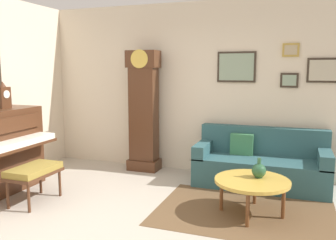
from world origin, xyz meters
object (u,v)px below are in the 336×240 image
Objects in this scene: coffee_table at (252,182)px; grandfather_clock at (144,114)px; green_jug at (259,170)px; mantel_clock at (3,96)px; couch at (261,164)px; piano_bench at (34,172)px.

grandfather_clock is at bearing 146.17° from coffee_table.
coffee_table is at bearing -33.83° from grandfather_clock.
grandfather_clock is 8.46× the size of green_jug.
mantel_clock is at bearing -134.05° from grandfather_clock.
green_jug is at bearing 57.27° from coffee_table.
couch reaches higher than green_jug.
mantel_clock reaches higher than green_jug.
piano_bench is 2.92× the size of green_jug.
piano_bench reaches higher than coffee_table.
mantel_clock is at bearing 156.35° from piano_bench.
green_jug is (0.06, 0.10, 0.12)m from coffee_table.
couch is (1.96, -0.15, -0.65)m from grandfather_clock.
green_jug is (3.51, 0.32, -0.82)m from mantel_clock.
grandfather_clock is 2.40m from green_jug.
piano_bench is 0.80× the size of coffee_table.
couch is 2.16× the size of coffee_table.
piano_bench is 1.84× the size of mantel_clock.
couch is 7.92× the size of green_jug.
piano_bench is at bearing -111.42° from grandfather_clock.
grandfather_clock reaches higher than piano_bench.
mantel_clock is (-1.48, -1.53, 0.37)m from grandfather_clock.
mantel_clock reaches higher than coffee_table.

